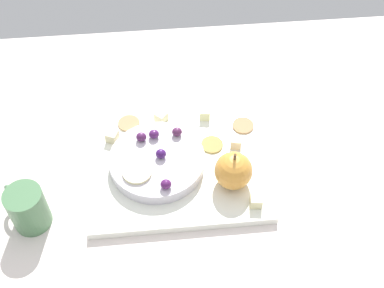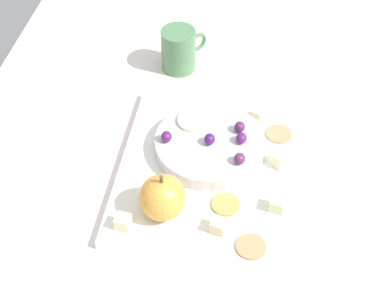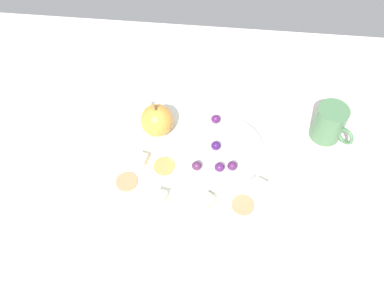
{
  "view_description": "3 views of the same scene",
  "coord_description": "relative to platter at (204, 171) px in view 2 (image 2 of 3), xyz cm",
  "views": [
    {
      "loc": [
        1.32,
        56.55,
        80.5
      ],
      "look_at": [
        -4.31,
        -1.33,
        9.88
      ],
      "focal_mm": 45.88,
      "sensor_mm": 36.0,
      "label": 1
    },
    {
      "loc": [
        -60.64,
        -6.78,
        73.99
      ],
      "look_at": [
        0.69,
        2.69,
        8.73
      ],
      "focal_mm": 52.85,
      "sensor_mm": 36.0,
      "label": 2
    },
    {
      "loc": [
        1.72,
        -48.19,
        76.24
      ],
      "look_at": [
        -3.16,
        -0.74,
        10.22
      ],
      "focal_mm": 38.36,
      "sensor_mm": 36.0,
      "label": 3
    }
  ],
  "objects": [
    {
      "name": "table",
      "position": [
        1.46,
        -0.4,
        -2.96
      ],
      "size": [
        133.74,
        87.18,
        4.26
      ],
      "primitive_type": "cube",
      "color": "silver",
      "rests_on": "ground"
    },
    {
      "name": "platter",
      "position": [
        0.0,
        0.0,
        0.0
      ],
      "size": [
        33.28,
        27.66,
        1.67
      ],
      "primitive_type": "cube",
      "color": "white",
      "rests_on": "table"
    },
    {
      "name": "serving_dish",
      "position": [
        3.91,
        -0.02,
        2.07
      ],
      "size": [
        17.93,
        17.93,
        2.47
      ],
      "primitive_type": "cylinder",
      "color": "silver",
      "rests_on": "platter"
    },
    {
      "name": "apple_whole",
      "position": [
        -9.71,
        4.78,
        4.32
      ],
      "size": [
        6.98,
        6.98,
        6.98
      ],
      "primitive_type": "sphere",
      "color": "gold",
      "rests_on": "platter"
    },
    {
      "name": "apple_stem",
      "position": [
        -9.71,
        4.78,
        8.41
      ],
      "size": [
        0.5,
        0.5,
        1.2
      ],
      "primitive_type": "cylinder",
      "color": "brown",
      "rests_on": "apple_whole"
    },
    {
      "name": "cheese_cube_0",
      "position": [
        -6.55,
        -11.86,
        1.89
      ],
      "size": [
        2.43,
        2.43,
        2.12
      ],
      "primitive_type": "cube",
      "rotation": [
        0.0,
        0.0,
        1.41
      ],
      "color": "beige",
      "rests_on": "platter"
    },
    {
      "name": "cheese_cube_1",
      "position": [
        12.4,
        -7.58,
        1.89
      ],
      "size": [
        2.82,
        2.82,
        2.12
      ],
      "primitive_type": "cube",
      "rotation": [
        0.0,
        0.0,
        1.13
      ],
      "color": "beige",
      "rests_on": "platter"
    },
    {
      "name": "cheese_cube_2",
      "position": [
        -13.15,
        10.06,
        1.89
      ],
      "size": [
        2.37,
        2.37,
        2.12
      ],
      "primitive_type": "cube",
      "rotation": [
        0.0,
        0.0,
        1.45
      ],
      "color": "beige",
      "rests_on": "platter"
    },
    {
      "name": "cheese_cube_3",
      "position": [
        2.47,
        -11.8,
        1.89
      ],
      "size": [
        2.99,
        2.99,
        2.12
      ],
      "primitive_type": "cube",
      "rotation": [
        0.0,
        0.0,
        0.86
      ],
      "color": "beige",
      "rests_on": "platter"
    },
    {
      "name": "cheese_cube_4",
      "position": [
        -11.69,
        -3.73,
        1.89
      ],
      "size": [
        2.56,
        2.56,
        2.12
      ],
      "primitive_type": "cube",
      "rotation": [
        0.0,
        0.0,
        1.33
      ],
      "color": "beige",
      "rests_on": "platter"
    },
    {
      "name": "cracker_0",
      "position": [
        -13.95,
        -8.66,
        1.03
      ],
      "size": [
        4.37,
        4.37,
        0.4
      ],
      "primitive_type": "cylinder",
      "color": "tan",
      "rests_on": "platter"
    },
    {
      "name": "cracker_1",
      "position": [
        -7.06,
        -4.28,
        1.03
      ],
      "size": [
        4.37,
        4.37,
        0.4
      ],
      "primitive_type": "cylinder",
      "color": "#A8934C",
      "rests_on": "platter"
    },
    {
      "name": "cracker_2",
      "position": [
        9.13,
        -11.48,
        1.03
      ],
      "size": [
        4.37,
        4.37,
        0.4
      ],
      "primitive_type": "cylinder",
      "color": "tan",
      "rests_on": "platter"
    },
    {
      "name": "grape_0",
      "position": [
        -0.32,
        -5.55,
        4.19
      ],
      "size": [
        1.97,
        1.77,
        1.76
      ],
      "primitive_type": "ellipsoid",
      "color": "#57274F",
      "rests_on": "serving_dish"
    },
    {
      "name": "grape_1",
      "position": [
        3.06,
        -0.72,
        4.24
      ],
      "size": [
        1.97,
        1.77,
        1.86
      ],
      "primitive_type": "ellipsoid",
      "color": "#3F1961",
      "rests_on": "serving_dish"
    },
    {
      "name": "grape_2",
      "position": [
        2.57,
        6.5,
        4.22
      ],
      "size": [
        1.97,
        1.77,
        1.82
      ],
      "primitive_type": "ellipsoid",
      "color": "#521C59",
      "rests_on": "serving_dish"
    },
    {
      "name": "grape_3",
      "position": [
        6.57,
        -4.88,
        4.21
      ],
      "size": [
        1.97,
        1.77,
        1.81
      ],
      "primitive_type": "ellipsoid",
      "color": "#502152",
      "rests_on": "serving_dish"
    },
    {
      "name": "grape_4",
      "position": [
        4.12,
        -5.41,
        4.17
      ],
      "size": [
        1.97,
        1.77,
        1.73
      ],
      "primitive_type": "ellipsoid",
      "color": "#511F5D",
      "rests_on": "serving_dish"
    },
    {
      "name": "apple_slice_0",
      "position": [
        7.6,
        2.84,
        3.61
      ],
      "size": [
        5.39,
        5.39,
        0.6
      ],
      "primitive_type": "cylinder",
      "color": "#F3E8AE",
      "rests_on": "serving_dish"
    },
    {
      "name": "cup",
      "position": [
        26.61,
        8.55,
        3.36
      ],
      "size": [
        8.02,
        8.3,
        8.39
      ],
      "color": "#4C794F",
      "rests_on": "table"
    }
  ]
}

